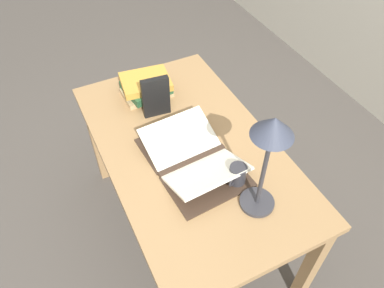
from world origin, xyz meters
The scene contains 7 objects.
ground_plane centered at (0.00, 0.00, 0.00)m, with size 12.00×12.00×0.00m, color #47423D.
reading_desk centered at (0.00, 0.00, 0.65)m, with size 1.37×0.80×0.74m.
open_book centered at (0.09, -0.03, 0.77)m, with size 0.55×0.39×0.10m.
book_stack_tall centered at (-0.46, -0.03, 0.80)m, with size 0.24×0.28×0.11m.
book_standing_upright centered at (-0.29, -0.04, 0.86)m, with size 0.04×0.14×0.23m.
reading_lamp centered at (0.42, 0.12, 1.12)m, with size 0.16×0.16×0.50m.
coffee_mug centered at (0.28, 0.10, 0.79)m, with size 0.08×0.10×0.10m.
Camera 1 is at (1.10, -0.53, 2.08)m, focal length 35.00 mm.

